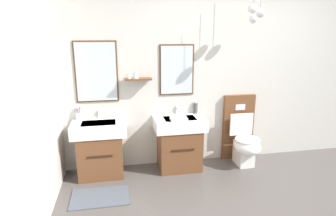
# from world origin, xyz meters

# --- Properties ---
(wall_back) EXTENTS (5.06, 0.64, 2.70)m
(wall_back) POSITION_xyz_m (-0.02, 1.70, 1.35)
(wall_back) COLOR beige
(wall_back) RESTS_ON ground
(wall_left) EXTENTS (0.12, 3.53, 2.70)m
(wall_left) POSITION_xyz_m (-2.47, 0.00, 1.35)
(wall_left) COLOR beige
(wall_left) RESTS_ON ground
(bath_mat) EXTENTS (0.68, 0.44, 0.01)m
(bath_mat) POSITION_xyz_m (-1.91, 0.85, 0.01)
(bath_mat) COLOR #474C56
(bath_mat) RESTS_ON ground
(vanity_sink_left) EXTENTS (0.71, 0.48, 0.75)m
(vanity_sink_left) POSITION_xyz_m (-1.91, 1.44, 0.40)
(vanity_sink_left) COLOR brown
(vanity_sink_left) RESTS_ON ground
(tap_on_left_sink) EXTENTS (0.03, 0.13, 0.11)m
(tap_on_left_sink) POSITION_xyz_m (-1.91, 1.62, 0.82)
(tap_on_left_sink) COLOR silver
(tap_on_left_sink) RESTS_ON vanity_sink_left
(vanity_sink_right) EXTENTS (0.71, 0.48, 0.75)m
(vanity_sink_right) POSITION_xyz_m (-0.82, 1.44, 0.40)
(vanity_sink_right) COLOR brown
(vanity_sink_right) RESTS_ON ground
(tap_on_right_sink) EXTENTS (0.03, 0.13, 0.11)m
(tap_on_right_sink) POSITION_xyz_m (-0.82, 1.62, 0.82)
(tap_on_right_sink) COLOR silver
(tap_on_right_sink) RESTS_ON vanity_sink_right
(toilet) EXTENTS (0.48, 0.63, 1.00)m
(toilet) POSITION_xyz_m (0.14, 1.44, 0.38)
(toilet) COLOR brown
(toilet) RESTS_ON ground
(toothbrush_cup) EXTENTS (0.07, 0.07, 0.21)m
(toothbrush_cup) POSITION_xyz_m (-2.18, 1.61, 0.81)
(toothbrush_cup) COLOR silver
(toothbrush_cup) RESTS_ON vanity_sink_left
(soap_dispenser) EXTENTS (0.06, 0.06, 0.19)m
(soap_dispenser) POSITION_xyz_m (-0.54, 1.61, 0.83)
(soap_dispenser) COLOR #4C4C51
(soap_dispenser) RESTS_ON vanity_sink_right
(folded_hand_towel) EXTENTS (0.22, 0.16, 0.04)m
(folded_hand_towel) POSITION_xyz_m (-0.86, 1.30, 0.77)
(folded_hand_towel) COLOR white
(folded_hand_towel) RESTS_ON vanity_sink_right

